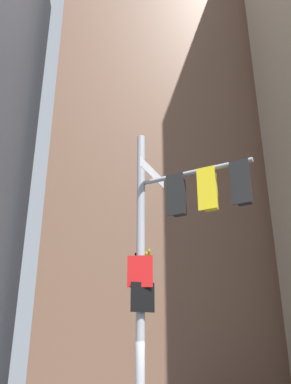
# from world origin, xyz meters

# --- Properties ---
(building_mid_block) EXTENTS (16.39, 16.39, 53.91)m
(building_mid_block) POSITION_xyz_m (2.67, 23.49, 26.96)
(building_mid_block) COLOR brown
(building_mid_block) RESTS_ON ground
(signal_pole_assembly) EXTENTS (3.05, 4.01, 8.15)m
(signal_pole_assembly) POSITION_xyz_m (0.71, -0.25, 4.95)
(signal_pole_assembly) COLOR #9EA0A3
(signal_pole_assembly) RESTS_ON ground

